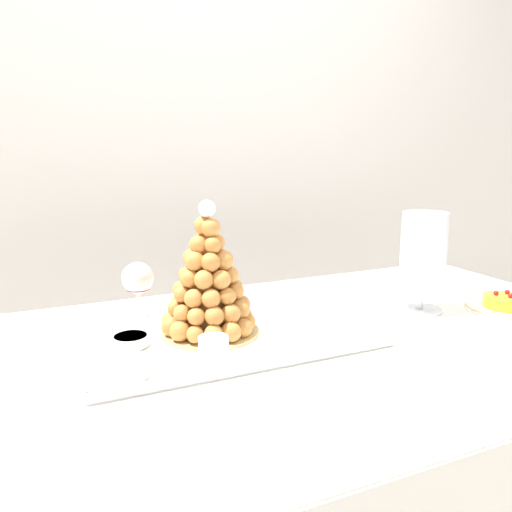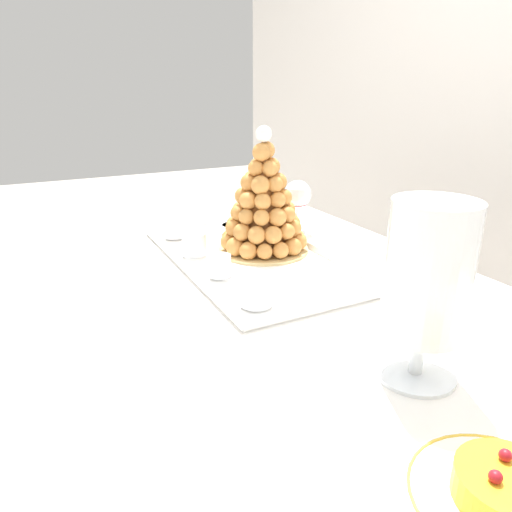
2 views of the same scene
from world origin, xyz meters
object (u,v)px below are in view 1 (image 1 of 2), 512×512
at_px(croquembouche, 208,284).
at_px(dessert_cup_left, 131,368).
at_px(serving_tray, 228,340).
at_px(creme_brulee_ramekin, 131,340).
at_px(dessert_cup_mid_right, 346,330).
at_px(wine_glass, 138,280).
at_px(dessert_cup_centre, 284,341).
at_px(fruit_tart_plate, 503,305).
at_px(dessert_cup_mid_left, 214,352).
at_px(macaron_goblet, 423,252).

xyz_separation_m(croquembouche, dessert_cup_left, (-0.21, -0.17, -0.10)).
distance_m(serving_tray, creme_brulee_ramekin, 0.22).
xyz_separation_m(serving_tray, dessert_cup_left, (-0.24, -0.11, 0.02)).
bearing_deg(dessert_cup_left, dessert_cup_mid_right, 0.83).
height_order(dessert_cup_mid_right, creme_brulee_ramekin, dessert_cup_mid_right).
distance_m(dessert_cup_left, dessert_cup_mid_right, 0.49).
xyz_separation_m(dessert_cup_mid_right, wine_glass, (-0.40, 0.34, 0.08)).
relative_size(serving_tray, dessert_cup_centre, 13.19).
bearing_deg(serving_tray, croquembouche, 115.72).
xyz_separation_m(creme_brulee_ramekin, fruit_tart_plate, (0.98, -0.14, -0.01)).
bearing_deg(dessert_cup_mid_left, creme_brulee_ramekin, 127.99).
xyz_separation_m(creme_brulee_ramekin, macaron_goblet, (0.77, -0.05, 0.14)).
bearing_deg(dessert_cup_mid_right, dessert_cup_centre, -178.06).
distance_m(dessert_cup_mid_left, dessert_cup_mid_right, 0.32).
relative_size(croquembouche, wine_glass, 2.05).
height_order(creme_brulee_ramekin, fruit_tart_plate, fruit_tart_plate).
bearing_deg(dessert_cup_mid_right, creme_brulee_ramekin, 160.29).
bearing_deg(creme_brulee_ramekin, dessert_cup_left, -99.96).
relative_size(creme_brulee_ramekin, fruit_tart_plate, 0.40).
xyz_separation_m(croquembouche, wine_glass, (-0.13, 0.18, -0.02)).
relative_size(croquembouche, dessert_cup_mid_right, 4.98).
distance_m(croquembouche, creme_brulee_ramekin, 0.21).
bearing_deg(creme_brulee_ramekin, dessert_cup_centre, -29.95).
bearing_deg(creme_brulee_ramekin, dessert_cup_mid_left, -52.01).
height_order(croquembouche, creme_brulee_ramekin, croquembouche).
relative_size(dessert_cup_centre, dessert_cup_mid_right, 0.80).
bearing_deg(creme_brulee_ramekin, croquembouche, -0.44).
xyz_separation_m(dessert_cup_mid_right, creme_brulee_ramekin, (-0.46, 0.16, -0.01)).
height_order(dessert_cup_centre, wine_glass, wine_glass).
relative_size(dessert_cup_left, creme_brulee_ramekin, 0.69).
bearing_deg(croquembouche, macaron_goblet, -5.02).
relative_size(dessert_cup_mid_right, creme_brulee_ramekin, 0.78).
bearing_deg(macaron_goblet, dessert_cup_left, -171.65).
xyz_separation_m(serving_tray, dessert_cup_centre, (0.08, -0.11, 0.03)).
relative_size(serving_tray, dessert_cup_mid_right, 10.51).
xyz_separation_m(dessert_cup_left, macaron_goblet, (0.80, 0.12, 0.13)).
bearing_deg(croquembouche, serving_tray, -64.28).
bearing_deg(dessert_cup_mid_left, croquembouche, 73.99).
bearing_deg(dessert_cup_centre, dessert_cup_mid_right, 1.94).
distance_m(dessert_cup_mid_right, fruit_tart_plate, 0.53).
bearing_deg(macaron_goblet, croquembouche, 174.98).
bearing_deg(wine_glass, dessert_cup_mid_right, -40.47).
xyz_separation_m(croquembouche, creme_brulee_ramekin, (-0.18, 0.00, -0.11)).
relative_size(serving_tray, macaron_goblet, 2.46).
relative_size(dessert_cup_centre, macaron_goblet, 0.19).
height_order(serving_tray, dessert_cup_mid_right, dessert_cup_mid_right).
distance_m(dessert_cup_mid_left, creme_brulee_ramekin, 0.22).
relative_size(dessert_cup_centre, creme_brulee_ramekin, 0.62).
distance_m(dessert_cup_mid_right, macaron_goblet, 0.36).
distance_m(dessert_cup_centre, macaron_goblet, 0.51).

